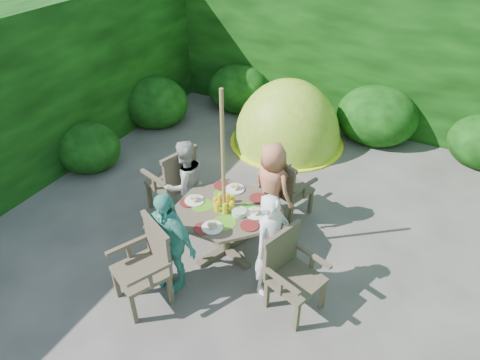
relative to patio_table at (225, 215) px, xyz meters
The scene contains 13 objects.
ground 0.87m from the patio_table, 57.01° to the left, with size 60.00×60.00×0.00m, color #484540.
hedge_enclosure 2.02m from the patio_table, 79.37° to the left, with size 9.00×9.00×2.50m.
patio_table is the anchor object (origin of this frame).
parasol_pole 0.51m from the patio_table, behind, with size 0.04×0.04×2.20m, color olive.
garden_chair_right 1.10m from the patio_table, 21.09° to the right, with size 0.64×0.68×0.92m.
garden_chair_left 1.10m from the patio_table, 158.78° to the left, with size 0.67×0.71×0.99m.
garden_chair_back 1.11m from the patio_table, 69.28° to the left, with size 0.66×0.63×0.89m.
garden_chair_front 1.10m from the patio_table, 110.74° to the right, with size 0.73×0.70×0.95m.
child_right 0.80m from the patio_table, 20.96° to the right, with size 0.47×0.31×1.29m, color white.
child_left 0.80m from the patio_table, 159.17° to the left, with size 0.60×0.47×1.24m, color #A9ABA5.
child_back 0.80m from the patio_table, 69.40° to the left, with size 0.61×0.40×1.25m, color #CE7755.
child_front 0.80m from the patio_table, 111.19° to the right, with size 0.76×0.31×1.29m, color teal.
dome_tent 3.01m from the patio_table, 97.67° to the left, with size 2.41×2.41×2.33m.
Camera 1 is at (1.67, -3.98, 3.87)m, focal length 32.00 mm.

